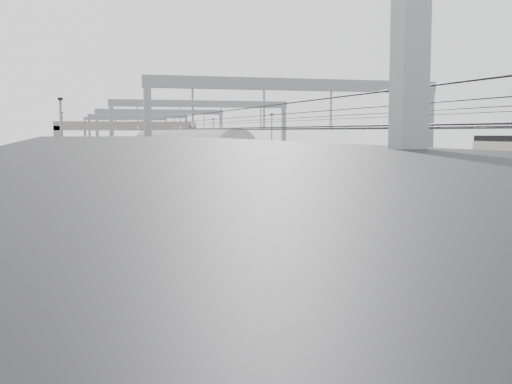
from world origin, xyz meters
TOP-DOWN VIEW (x-y plane):
  - platform_left at (-8.00, 45.00)m, footprint 4.00×120.00m
  - platform_right at (8.00, 45.00)m, footprint 4.00×120.00m
  - tracks at (0.00, 45.00)m, footprint 11.40×140.00m
  - overhead_line at (0.00, 51.62)m, footprint 13.00×140.00m
  - canopy_left at (-8.02, 2.99)m, footprint 4.40×30.00m
  - overbridge at (0.00, 100.00)m, footprint 22.00×2.20m
  - wall_left at (-11.20, 45.00)m, footprint 0.30×120.00m
  - wall_right at (11.20, 45.00)m, footprint 0.30×120.00m
  - train at (1.50, 59.07)m, footprint 2.84×51.82m
  - signal_green at (-5.20, 65.92)m, footprint 0.32×0.32m
  - signal_red_near at (3.20, 73.38)m, footprint 0.32×0.32m
  - signal_red_far at (5.40, 73.80)m, footprint 0.32×0.32m

SIDE VIEW (x-z plane):
  - tracks at x=0.00m, z-range -0.05..0.15m
  - platform_left at x=-8.00m, z-range 0.00..1.00m
  - platform_right at x=8.00m, z-range 0.00..1.00m
  - wall_left at x=-11.20m, z-range 0.00..3.20m
  - wall_right at x=11.20m, z-range 0.00..3.20m
  - train at x=1.50m, z-range -0.05..4.44m
  - signal_green at x=-5.20m, z-range 0.68..4.15m
  - signal_red_near at x=3.20m, z-range 0.68..4.15m
  - signal_red_far at x=5.40m, z-range 0.68..4.15m
  - canopy_left at x=-8.02m, z-range 2.97..7.21m
  - overbridge at x=0.00m, z-range 1.86..8.76m
  - overhead_line at x=0.00m, z-range 2.84..9.44m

